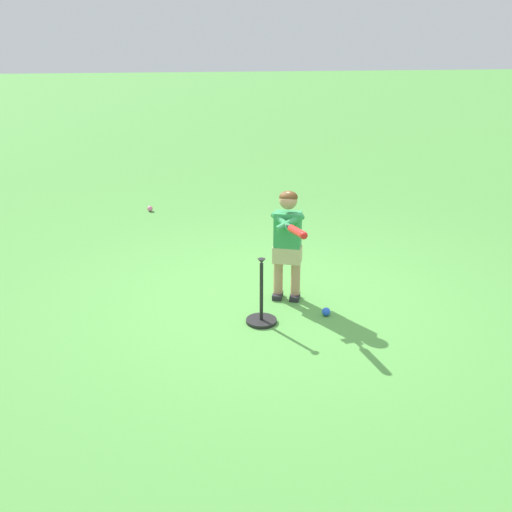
{
  "coord_description": "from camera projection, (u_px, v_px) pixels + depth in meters",
  "views": [
    {
      "loc": [
        -5.91,
        0.64,
        2.81
      ],
      "look_at": [
        0.07,
        0.16,
        0.45
      ],
      "focal_mm": 47.52,
      "sensor_mm": 36.0,
      "label": 1
    }
  ],
  "objects": [
    {
      "name": "ground_plane",
      "position": [
        273.0,
        301.0,
        6.56
      ],
      "size": [
        40.0,
        40.0,
        0.0
      ],
      "primitive_type": "plane",
      "color": "#519942"
    },
    {
      "name": "child_batter",
      "position": [
        288.0,
        236.0,
        6.37
      ],
      "size": [
        0.77,
        0.32,
        1.08
      ],
      "color": "#232328",
      "rests_on": "ground"
    },
    {
      "name": "play_ball_by_bucket",
      "position": [
        150.0,
        209.0,
        9.22
      ],
      "size": [
        0.07,
        0.07,
        0.07
      ],
      "primitive_type": "sphere",
      "color": "pink",
      "rests_on": "ground"
    },
    {
      "name": "batting_tee",
      "position": [
        261.0,
        312.0,
        6.11
      ],
      "size": [
        0.28,
        0.28,
        0.62
      ],
      "color": "black",
      "rests_on": "ground"
    },
    {
      "name": "play_ball_far_right",
      "position": [
        326.0,
        312.0,
        6.26
      ],
      "size": [
        0.08,
        0.08,
        0.08
      ],
      "primitive_type": "sphere",
      "color": "blue",
      "rests_on": "ground"
    }
  ]
}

